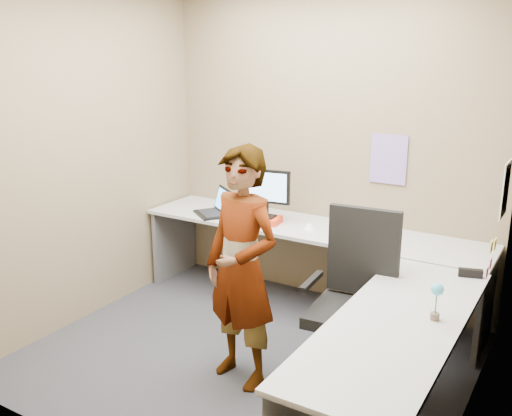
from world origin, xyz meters
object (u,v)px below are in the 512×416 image
Objects in this scene: desk at (326,275)px; person at (242,268)px; office_chair at (353,317)px; monitor at (265,189)px.

person is at bearing -115.85° from desk.
desk is 2.61× the size of office_chair.
monitor reaches higher than desk.
person is at bearing -75.32° from monitor.
person reaches higher than desk.
desk is 6.97× the size of monitor.
monitor is at bearing 140.49° from office_chair.
person reaches higher than office_chair.
monitor is at bearing 125.78° from person.
person reaches higher than monitor.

